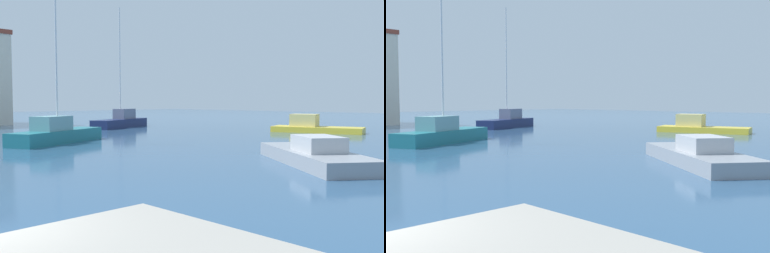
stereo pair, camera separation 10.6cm
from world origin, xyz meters
The scene contains 5 objects.
water centered at (15.00, 20.00, 0.00)m, with size 160.00×160.00×0.00m, color #2D5175.
sailboat_navy_far_left centered at (24.36, 30.11, 0.68)m, with size 8.00×4.95×12.09m.
sailboat_teal_outer_mooring centered at (11.73, 19.51, 0.66)m, with size 7.59×4.94×11.27m.
motorboat_yellow_behind_lamppost centered at (32.10, 12.69, 0.49)m, with size 4.70×7.97×1.57m.
motorboat_grey_distant_east centered at (15.10, 2.97, 0.41)m, with size 6.39×7.47×1.26m.
Camera 2 is at (-1.59, -6.54, 2.74)m, focal length 40.54 mm.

